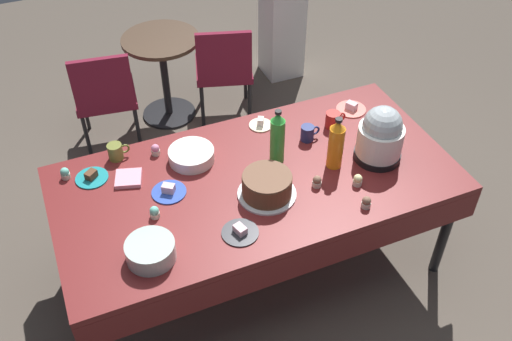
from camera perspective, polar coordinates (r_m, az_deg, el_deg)
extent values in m
plane|color=brown|center=(3.68, 0.00, -9.30)|extent=(9.00, 9.00, 0.00)
cube|color=maroon|center=(3.15, 0.00, -0.95)|extent=(2.20, 1.10, 0.04)
cylinder|color=black|center=(3.57, 18.42, -5.70)|extent=(0.06, 0.06, 0.71)
cylinder|color=black|center=(3.62, -18.16, -4.87)|extent=(0.06, 0.06, 0.71)
cylinder|color=black|center=(4.09, 10.67, 3.14)|extent=(0.06, 0.06, 0.71)
cube|color=maroon|center=(2.89, 4.27, -9.34)|extent=(2.20, 0.01, 0.18)
cube|color=maroon|center=(3.60, -3.38, 3.21)|extent=(2.20, 0.01, 0.18)
cylinder|color=silver|center=(3.03, 1.02, -2.37)|extent=(0.32, 0.32, 0.01)
cylinder|color=brown|center=(2.98, 1.03, -1.50)|extent=(0.27, 0.27, 0.11)
cylinder|color=brown|center=(2.94, 1.05, -0.64)|extent=(0.26, 0.26, 0.01)
cylinder|color=black|center=(3.32, 12.02, 1.56)|extent=(0.27, 0.27, 0.04)
cylinder|color=white|center=(3.25, 12.28, 2.98)|extent=(0.26, 0.26, 0.17)
sphere|color=#B2BCC1|center=(3.19, 12.54, 4.44)|extent=(0.22, 0.22, 0.22)
cylinder|color=#B2C6BC|center=(2.75, -10.50, -7.91)|extent=(0.24, 0.24, 0.10)
cylinder|color=silver|center=(3.24, -6.48, 1.52)|extent=(0.26, 0.26, 0.07)
cylinder|color=#2D4CB2|center=(3.08, -8.70, -2.14)|extent=(0.19, 0.19, 0.01)
cube|color=beige|center=(3.06, -8.75, -1.78)|extent=(0.08, 0.08, 0.05)
cylinder|color=beige|center=(3.49, 0.46, 4.56)|extent=(0.14, 0.14, 0.01)
cube|color=white|center=(3.47, 0.47, 4.93)|extent=(0.05, 0.06, 0.05)
cylinder|color=#E07266|center=(3.67, 9.49, 6.07)|extent=(0.19, 0.19, 0.01)
cube|color=beige|center=(3.65, 9.53, 6.41)|extent=(0.07, 0.08, 0.04)
cylinder|color=teal|center=(3.25, -16.09, -0.71)|extent=(0.18, 0.18, 0.01)
cube|color=brown|center=(3.23, -16.17, -0.39)|extent=(0.08, 0.07, 0.04)
cylinder|color=#2D2D33|center=(2.84, -1.60, -6.23)|extent=(0.19, 0.19, 0.01)
cube|color=beige|center=(2.83, -1.61, -5.91)|extent=(0.06, 0.08, 0.04)
cylinder|color=beige|center=(3.32, -9.99, 1.83)|extent=(0.05, 0.05, 0.03)
sphere|color=pink|center=(3.30, -10.05, 2.21)|extent=(0.05, 0.05, 0.05)
cylinder|color=beige|center=(3.09, 6.10, -1.33)|extent=(0.05, 0.05, 0.03)
sphere|color=brown|center=(3.07, 6.14, -0.94)|extent=(0.05, 0.05, 0.05)
cylinder|color=beige|center=(3.01, 10.94, -3.38)|extent=(0.05, 0.05, 0.03)
sphere|color=brown|center=(2.99, 11.01, -2.99)|extent=(0.05, 0.05, 0.05)
cylinder|color=beige|center=(2.96, -10.08, -4.36)|extent=(0.05, 0.05, 0.03)
sphere|color=#6BC6B2|center=(2.93, -10.14, -3.97)|extent=(0.05, 0.05, 0.05)
cylinder|color=beige|center=(3.13, 10.10, -1.18)|extent=(0.05, 0.05, 0.03)
sphere|color=beige|center=(3.11, 10.16, -0.79)|extent=(0.05, 0.05, 0.05)
cylinder|color=beige|center=(3.29, -18.49, -0.49)|extent=(0.05, 0.05, 0.03)
sphere|color=#6BC6B2|center=(3.27, -18.60, -0.12)|extent=(0.05, 0.05, 0.05)
cylinder|color=orange|center=(3.16, 7.97, 2.30)|extent=(0.09, 0.09, 0.26)
cone|color=orange|center=(3.06, 8.23, 4.51)|extent=(0.08, 0.08, 0.05)
cylinder|color=black|center=(3.04, 8.30, 5.02)|extent=(0.04, 0.04, 0.02)
cylinder|color=green|center=(3.15, 2.14, 2.95)|extent=(0.08, 0.08, 0.28)
cone|color=green|center=(3.05, 2.22, 5.34)|extent=(0.07, 0.07, 0.05)
cylinder|color=black|center=(3.03, 2.24, 5.86)|extent=(0.04, 0.04, 0.02)
cylinder|color=#B2231E|center=(3.48, 7.68, 5.04)|extent=(0.09, 0.09, 0.10)
torus|color=#B2231E|center=(3.51, 8.49, 5.31)|extent=(0.06, 0.01, 0.06)
cylinder|color=navy|center=(3.37, 5.16, 3.74)|extent=(0.08, 0.08, 0.09)
torus|color=navy|center=(3.38, 5.94, 4.01)|extent=(0.06, 0.01, 0.06)
cylinder|color=olive|center=(3.32, -13.89, 1.83)|extent=(0.08, 0.08, 0.10)
torus|color=olive|center=(3.32, -13.00, 2.14)|extent=(0.06, 0.01, 0.06)
cube|color=pink|center=(3.19, -12.64, -0.77)|extent=(0.17, 0.17, 0.02)
cube|color=maroon|center=(4.48, -14.81, 7.34)|extent=(0.50, 0.50, 0.05)
cube|color=maroon|center=(4.19, -15.14, 8.38)|extent=(0.42, 0.10, 0.40)
cylinder|color=black|center=(4.76, -12.24, 6.77)|extent=(0.03, 0.03, 0.40)
cylinder|color=black|center=(4.77, -16.76, 5.95)|extent=(0.03, 0.03, 0.40)
cylinder|color=black|center=(4.45, -11.73, 4.07)|extent=(0.03, 0.03, 0.40)
cylinder|color=black|center=(4.46, -16.54, 3.20)|extent=(0.03, 0.03, 0.40)
cube|color=maroon|center=(4.65, -3.26, 10.15)|extent=(0.55, 0.55, 0.05)
cube|color=maroon|center=(4.36, -3.21, 11.29)|extent=(0.41, 0.16, 0.40)
cylinder|color=black|center=(4.94, -1.07, 9.23)|extent=(0.04, 0.04, 0.40)
cylinder|color=black|center=(4.93, -5.53, 8.94)|extent=(0.04, 0.04, 0.40)
cylinder|color=black|center=(4.63, -0.64, 6.70)|extent=(0.04, 0.04, 0.40)
cylinder|color=black|center=(4.62, -5.37, 6.38)|extent=(0.04, 0.04, 0.40)
cylinder|color=#473323|center=(4.53, -9.56, 12.80)|extent=(0.60, 0.60, 0.03)
cylinder|color=black|center=(4.71, -9.08, 9.08)|extent=(0.06, 0.06, 0.67)
cylinder|color=black|center=(4.90, -8.65, 5.70)|extent=(0.44, 0.44, 0.02)
cube|color=silver|center=(5.19, 2.61, 14.12)|extent=(0.32, 0.32, 0.90)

